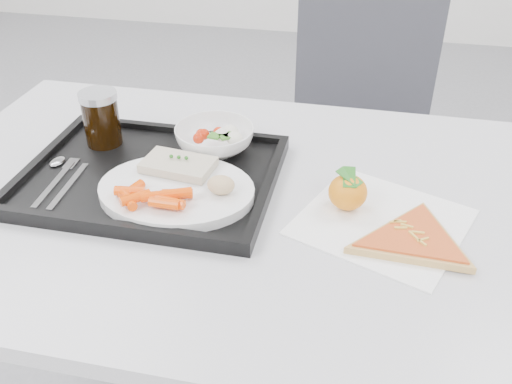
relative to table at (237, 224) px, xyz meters
name	(u,v)px	position (x,y,z in m)	size (l,w,h in m)	color
table	(237,224)	(0.00, 0.00, 0.00)	(1.20, 0.80, 0.75)	#B7B7B9
chair	(359,123)	(0.19, 0.76, -0.15)	(0.44, 0.44, 0.93)	#3C3D44
tray	(151,177)	(-0.16, 0.01, 0.08)	(0.45, 0.35, 0.03)	black
dinner_plate	(176,191)	(-0.09, -0.05, 0.09)	(0.27, 0.27, 0.02)	white
fish_fillet	(178,165)	(-0.11, 0.01, 0.11)	(0.13, 0.09, 0.02)	beige
bread_roll	(221,185)	(-0.01, -0.05, 0.12)	(0.06, 0.05, 0.03)	#DDB77F
salad_bowl	(215,139)	(-0.07, 0.12, 0.11)	(0.15, 0.15, 0.05)	white
cola_glass	(101,117)	(-0.29, 0.10, 0.14)	(0.07, 0.07, 0.11)	black
cutlery	(61,175)	(-0.32, -0.03, 0.08)	(0.08, 0.17, 0.01)	silver
napkin	(382,222)	(0.25, -0.03, 0.07)	(0.32, 0.31, 0.00)	white
tangerine	(348,192)	(0.19, -0.01, 0.10)	(0.08, 0.08, 0.07)	orange
pizza_slice	(414,240)	(0.30, -0.08, 0.08)	(0.30, 0.30, 0.02)	tan
carrot_pile	(152,196)	(-0.11, -0.10, 0.11)	(0.13, 0.08, 0.02)	#FF4A04
salad_contents	(221,135)	(-0.06, 0.12, 0.12)	(0.09, 0.07, 0.03)	red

